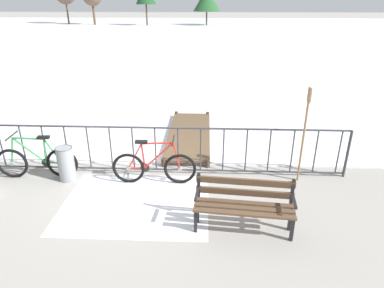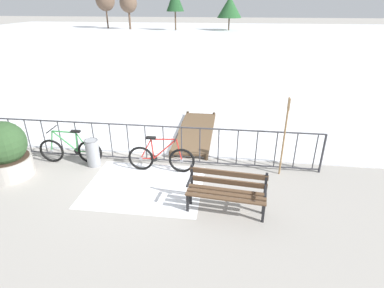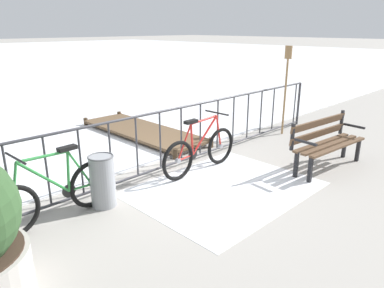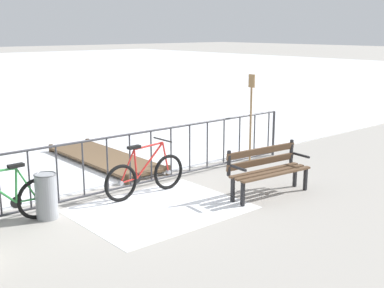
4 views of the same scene
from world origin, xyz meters
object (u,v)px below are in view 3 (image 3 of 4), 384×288
Objects in this scene: bicycle_near_railing at (55,194)px; park_bench at (326,139)px; trash_bin at (103,181)px; bicycle_second at (200,151)px; oar_upright at (286,85)px.

bicycle_near_railing reaches higher than park_bench.
trash_bin is (-3.52, 1.46, -0.14)m from park_bench.
bicycle_second is at bearing -2.25° from trash_bin.
oar_upright is at bearing 4.63° from bicycle_second.
bicycle_near_railing is 2.49m from bicycle_second.
bicycle_second is 3.09m from oar_upright.
park_bench is at bearing -128.62° from oar_upright.
bicycle_second is 1.04× the size of park_bench.
trash_bin is at bearing -5.09° from bicycle_near_railing.
oar_upright reaches higher than park_bench.
bicycle_second is at bearing -175.37° from oar_upright.
park_bench is at bearing -22.54° from trash_bin.
oar_upright is at bearing 2.01° from trash_bin.
bicycle_near_railing is 5.52m from oar_upright.
oar_upright is (5.46, 0.11, 0.77)m from bicycle_near_railing.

